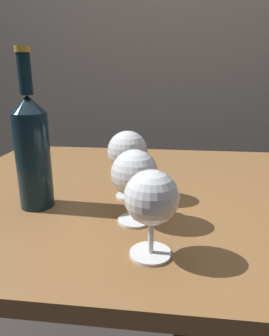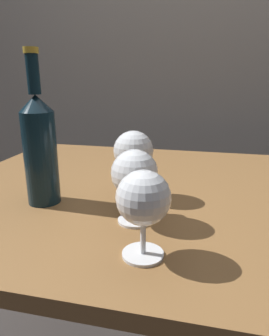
# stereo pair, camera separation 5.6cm
# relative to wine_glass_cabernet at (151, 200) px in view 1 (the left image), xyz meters

# --- Properties ---
(back_wall) EXTENTS (5.00, 0.08, 2.60)m
(back_wall) POSITION_rel_wine_glass_cabernet_xyz_m (0.07, 1.36, 0.50)
(back_wall) COLOR gray
(back_wall) RESTS_ON ground_plane
(dining_table) EXTENTS (1.27, 0.84, 0.71)m
(dining_table) POSITION_rel_wine_glass_cabernet_xyz_m (0.07, 0.30, -0.18)
(dining_table) COLOR brown
(dining_table) RESTS_ON ground_plane
(wine_glass_cabernet) EXTENTS (0.08, 0.08, 0.14)m
(wine_glass_cabernet) POSITION_rel_wine_glass_cabernet_xyz_m (0.00, 0.00, 0.00)
(wine_glass_cabernet) COLOR white
(wine_glass_cabernet) RESTS_ON dining_table
(wine_glass_merlot) EXTENTS (0.09, 0.09, 0.14)m
(wine_glass_merlot) POSITION_rel_wine_glass_cabernet_xyz_m (-0.04, 0.11, 0.00)
(wine_glass_merlot) COLOR white
(wine_glass_merlot) RESTS_ON dining_table
(wine_glass_port) EXTENTS (0.09, 0.09, 0.16)m
(wine_glass_port) POSITION_rel_wine_glass_cabernet_xyz_m (-0.07, 0.23, 0.01)
(wine_glass_port) COLOR white
(wine_glass_port) RESTS_ON dining_table
(wine_bottle) EXTENTS (0.07, 0.07, 0.33)m
(wine_bottle) POSITION_rel_wine_glass_cabernet_xyz_m (-0.26, 0.16, 0.03)
(wine_bottle) COLOR #0F232D
(wine_bottle) RESTS_ON dining_table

